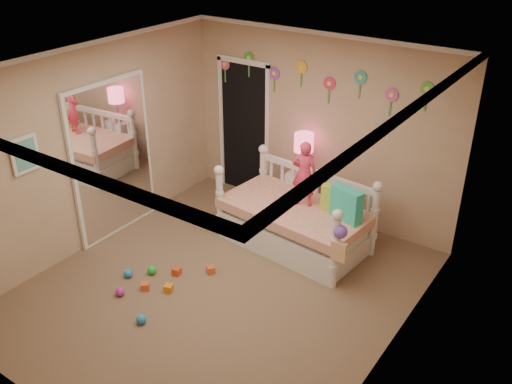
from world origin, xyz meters
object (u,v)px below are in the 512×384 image
Objects in this scene: daybed at (295,210)px; nightstand at (302,195)px; child at (304,174)px; table_lamp at (304,147)px.

nightstand is (-0.32, 0.72, -0.18)m from daybed.
child reaches higher than table_lamp.
child is 0.99m from nightstand.
table_lamp is at bearing 119.01° from daybed.
daybed is 3.24× the size of table_lamp.
child reaches higher than daybed.
daybed is 2.20× the size of child.
nightstand is (-0.37, 0.62, -0.67)m from child.
nightstand is 0.72m from table_lamp.
nightstand is at bearing 119.01° from daybed.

